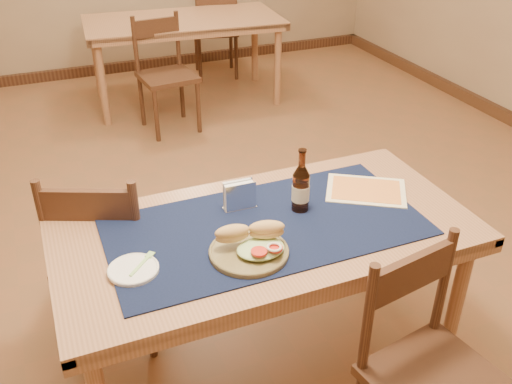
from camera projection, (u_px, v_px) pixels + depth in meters
name	position (u px, v px, depth m)	size (l,w,h in m)	color
room	(195.00, 8.00, 2.48)	(6.04, 7.04, 2.84)	brown
main_table	(266.00, 244.00, 2.22)	(1.60, 0.80, 0.75)	#9E6D4A
placemat	(266.00, 226.00, 2.18)	(1.20, 0.60, 0.01)	#0E1536
baseboard	(209.00, 256.00, 3.17)	(6.00, 7.00, 0.10)	#482B19
back_table	(183.00, 28.00, 4.98)	(1.75, 0.97, 0.75)	#9E6D4A
chair_main_far	(108.00, 252.00, 2.49)	(0.56, 0.56, 0.92)	#482B19
chair_main_near	(430.00, 371.00, 1.93)	(0.48, 0.48, 0.90)	#482B19
chair_back_near	(165.00, 73.00, 4.57)	(0.46, 0.46, 0.90)	#482B19
chair_back_far	(216.00, 29.00, 5.66)	(0.50, 0.50, 0.92)	#482B19
sandwich_plate	(252.00, 246.00, 2.01)	(0.29, 0.29, 0.11)	brown
side_plate	(133.00, 269.00, 1.94)	(0.17, 0.17, 0.01)	white
fork	(144.00, 262.00, 1.96)	(0.11, 0.11, 0.00)	#9DDA77
beer_bottle	(301.00, 188.00, 2.23)	(0.07, 0.07, 0.26)	#4E220D
napkin_holder	(240.00, 196.00, 2.26)	(0.13, 0.05, 0.12)	silver
menu_card	(366.00, 190.00, 2.40)	(0.40, 0.38, 0.01)	#F7EBBB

